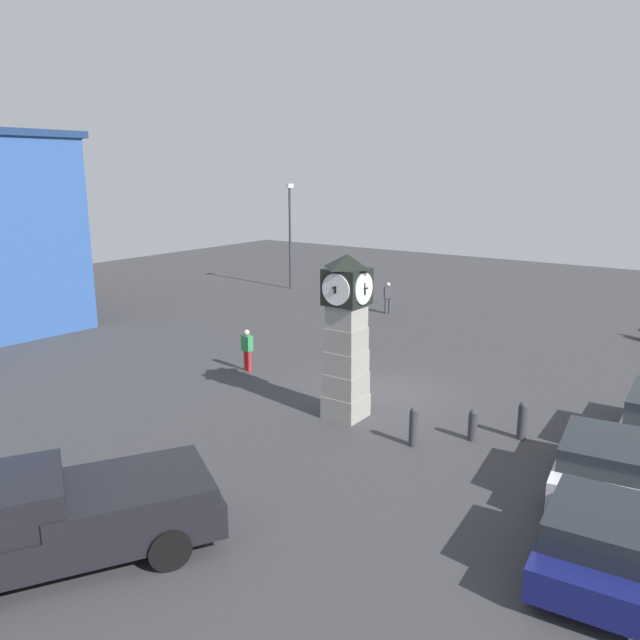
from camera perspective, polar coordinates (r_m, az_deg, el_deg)
name	(u,v)px	position (r m, az deg, el deg)	size (l,w,h in m)	color
ground_plane	(386,393)	(20.91, 6.09, -6.67)	(67.46, 67.46, 0.00)	#38383A
clock_tower	(346,335)	(18.12, 2.42, -1.41)	(1.43, 1.39, 4.90)	gray
bollard_near_tower	(522,420)	(18.12, 18.00, -8.71)	(0.25, 0.25, 1.07)	#333338
bollard_mid_row	(473,425)	(17.71, 13.80, -9.27)	(0.25, 0.25, 0.89)	#333338
bollard_far_row	(413,426)	(17.02, 8.54, -9.60)	(0.23, 0.23, 1.08)	#333338
car_navy_sedan	(603,539)	(12.93, 24.45, -17.77)	(4.00, 2.31, 1.42)	navy
car_near_tower	(605,465)	(15.69, 24.58, -11.96)	(4.19, 2.40, 1.49)	silver
pickup_truck	(65,515)	(13.06, -22.28, -16.20)	(5.88, 4.69, 1.85)	black
pedestrian_near_bench	(247,348)	(22.95, -6.68, -2.52)	(0.29, 0.43, 1.56)	red
pedestrian_crossing_lot	(388,296)	(32.18, 6.24, 2.21)	(0.45, 0.45, 1.62)	#3F3F47
street_lamp_near_road	(290,229)	(38.58, -2.77, 8.32)	(0.50, 0.24, 6.41)	#333338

